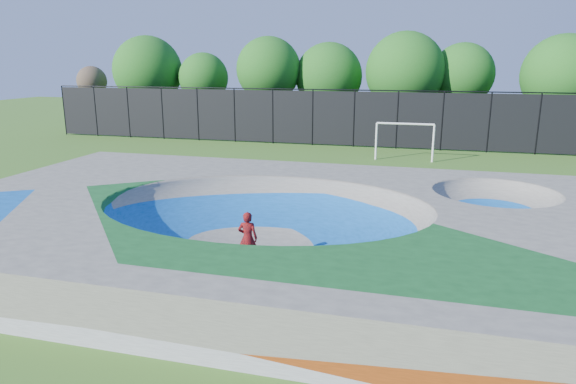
% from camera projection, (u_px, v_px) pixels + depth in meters
% --- Properties ---
extents(ground, '(120.00, 120.00, 0.00)m').
position_uv_depth(ground, '(265.00, 245.00, 17.12)').
color(ground, '#35631B').
rests_on(ground, ground).
extents(skate_deck, '(22.00, 14.00, 1.50)m').
position_uv_depth(skate_deck, '(264.00, 224.00, 16.94)').
color(skate_deck, gray).
rests_on(skate_deck, ground).
extents(skater, '(0.63, 0.44, 1.64)m').
position_uv_depth(skater, '(248.00, 238.00, 15.37)').
color(skater, red).
rests_on(skater, ground).
extents(skateboard, '(0.79, 0.25, 0.05)m').
position_uv_depth(skateboard, '(248.00, 263.00, 15.57)').
color(skateboard, black).
rests_on(skateboard, ground).
extents(soccer_goal, '(3.53, 0.12, 2.34)m').
position_uv_depth(soccer_goal, '(405.00, 135.00, 31.22)').
color(soccer_goal, white).
rests_on(soccer_goal, ground).
extents(fence, '(48.09, 0.09, 4.04)m').
position_uv_depth(fence, '(354.00, 117.00, 36.25)').
color(fence, black).
rests_on(fence, ground).
extents(treeline, '(51.60, 6.80, 8.17)m').
position_uv_depth(treeline, '(374.00, 74.00, 39.64)').
color(treeline, '#493A24').
rests_on(treeline, ground).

